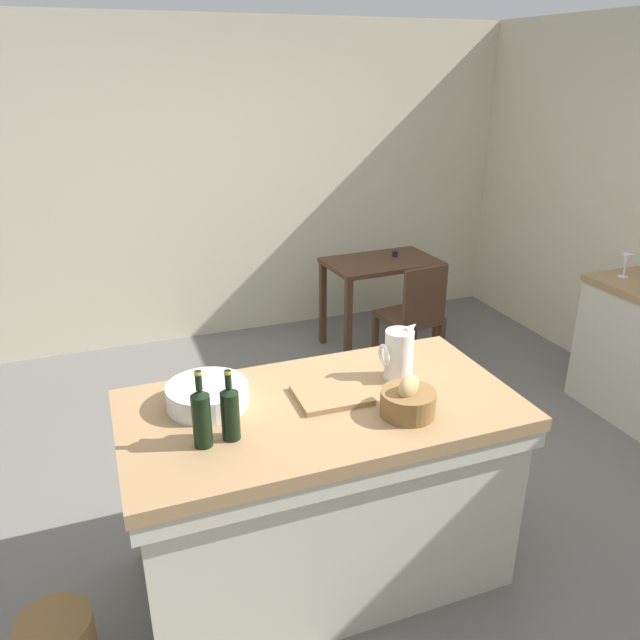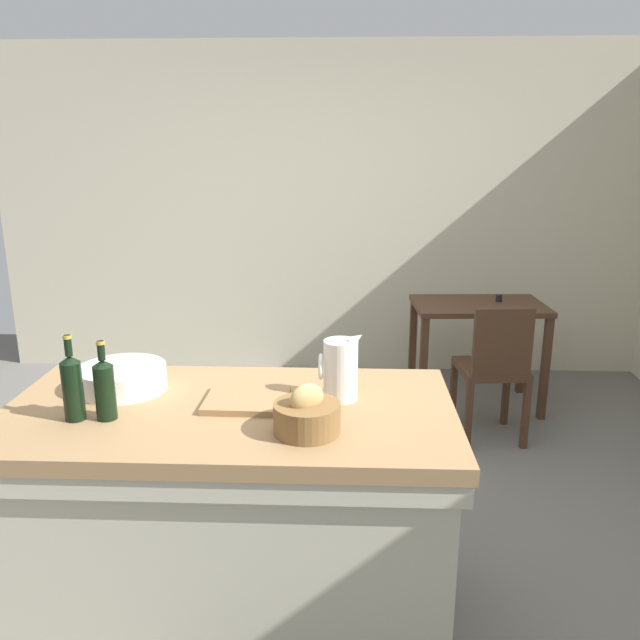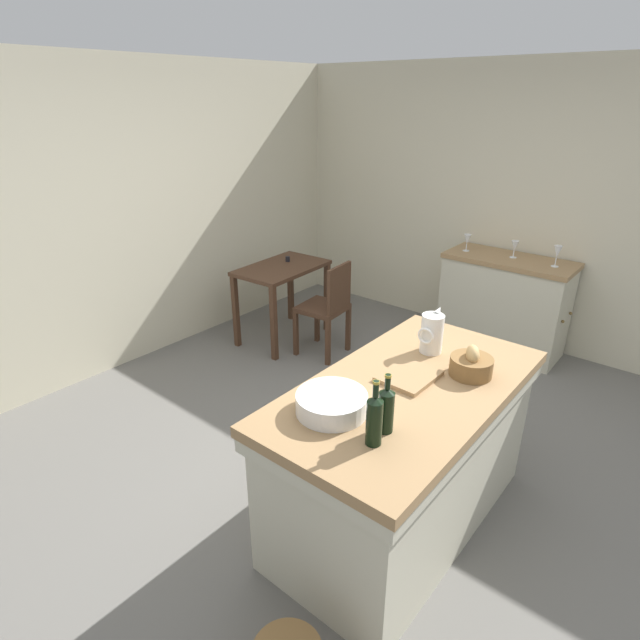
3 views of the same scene
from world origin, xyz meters
The scene contains 11 objects.
ground_plane centered at (0.00, 0.00, 0.00)m, with size 6.76×6.76×0.00m, color #66635E.
wall_back centered at (0.00, 2.60, 1.30)m, with size 5.32×0.12×2.60m, color beige.
island_table centered at (-0.27, -0.42, 0.49)m, with size 1.67×0.88×0.90m.
writing_desk centered at (1.09, 1.78, 0.64)m, with size 0.93×0.60×0.81m.
wooden_chair centered at (1.09, 1.21, 0.49)m, with size 0.44×0.44×0.91m.
pitcher centered at (0.14, -0.32, 1.02)m, with size 0.17×0.13×0.27m.
wash_bowl centered at (-0.72, -0.26, 0.95)m, with size 0.34×0.34×0.10m, color white.
bread_basket centered at (0.03, -0.62, 0.97)m, with size 0.23×0.23×0.17m.
cutting_board centered at (-0.21, -0.38, 0.92)m, with size 0.31×0.26×0.02m, color #99754C.
wine_bottle_dark centered at (-0.68, -0.54, 1.02)m, with size 0.07×0.07×0.29m.
wine_bottle_amber centered at (-0.79, -0.55, 1.03)m, with size 0.07×0.07×0.31m.
Camera 2 is at (0.16, -2.61, 1.85)m, focal length 36.08 mm.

